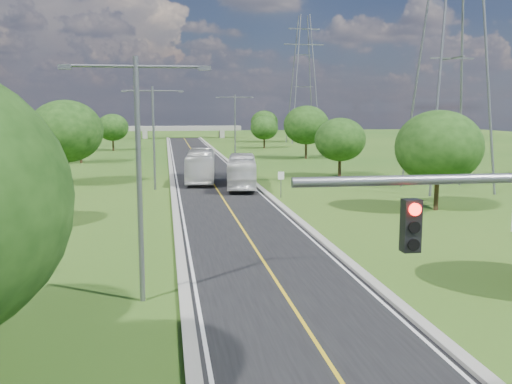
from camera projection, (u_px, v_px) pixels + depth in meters
ground at (205, 172)px, 71.63m from camera, size 260.00×260.00×0.00m
road at (202, 167)px, 77.49m from camera, size 8.00×150.00×0.06m
curb_left at (171, 167)px, 76.81m from camera, size 0.50×150.00×0.22m
curb_right at (233, 166)px, 78.14m from camera, size 0.50×150.00×0.22m
speed_limit_sign at (281, 180)px, 50.70m from camera, size 0.55×0.09×2.40m
overpass at (184, 129)px, 149.42m from camera, size 30.00×3.00×3.20m
streetlight_near_left at (139, 159)px, 22.94m from camera, size 5.90×0.25×10.00m
streetlight_mid_left at (154, 129)px, 55.17m from camera, size 5.90×0.25×10.00m
streetlight_far_right at (235, 121)px, 89.28m from camera, size 5.90×0.25×10.00m
power_tower_near at (453, 43)px, 53.47m from camera, size 9.00×6.40×28.00m
power_tower_far at (303, 80)px, 127.35m from camera, size 9.00×6.40×28.00m
tree_lc at (66, 131)px, 58.70m from camera, size 7.56×7.56×8.79m
tree_ld at (80, 129)px, 81.93m from camera, size 6.72×6.72×7.82m
tree_le at (113, 127)px, 105.85m from camera, size 5.88×5.88×6.84m
tree_rb at (439, 147)px, 44.10m from camera, size 6.72×6.72×7.82m
tree_rc at (340, 140)px, 65.52m from camera, size 5.88×5.88×6.84m
tree_rd at (306, 125)px, 89.14m from camera, size 7.14×7.14×8.30m
tree_re at (264, 128)px, 112.37m from camera, size 5.46×5.46×6.35m
tree_rf at (264, 122)px, 132.36m from camera, size 6.30×6.30×7.33m
bus_outbound at (242, 171)px, 57.10m from camera, size 4.21×11.67×3.18m
bus_inbound at (201, 166)px, 61.88m from camera, size 3.95×12.37×3.39m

